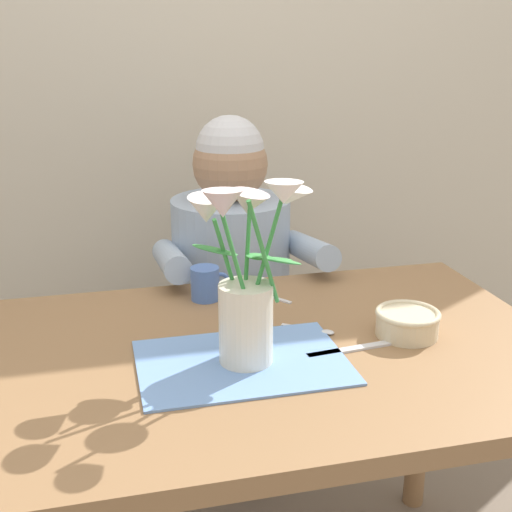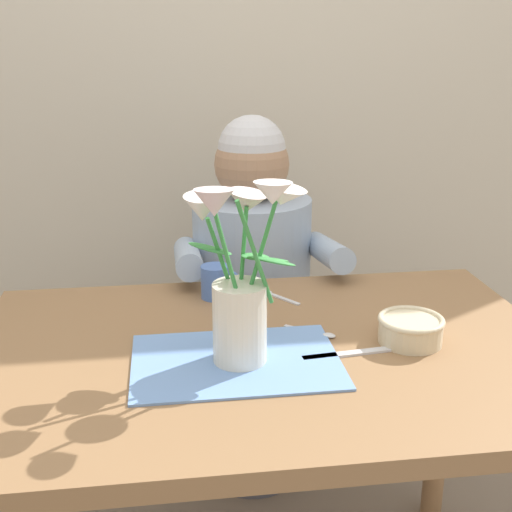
% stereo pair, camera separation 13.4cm
% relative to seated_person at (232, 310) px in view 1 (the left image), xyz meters
% --- Properties ---
extents(wood_panel_backdrop, '(4.00, 0.10, 2.50)m').
position_rel_seated_person_xyz_m(wood_panel_backdrop, '(-0.05, 0.43, 0.69)').
color(wood_panel_backdrop, beige).
rests_on(wood_panel_backdrop, ground_plane).
extents(dining_table, '(1.20, 0.80, 0.74)m').
position_rel_seated_person_xyz_m(dining_table, '(-0.05, -0.62, 0.08)').
color(dining_table, olive).
rests_on(dining_table, ground_plane).
extents(seated_person, '(0.45, 0.47, 1.14)m').
position_rel_seated_person_xyz_m(seated_person, '(0.00, 0.00, 0.00)').
color(seated_person, '#4C4C56').
rests_on(seated_person, ground_plane).
extents(striped_placemat, '(0.40, 0.28, 0.00)m').
position_rel_seated_person_xyz_m(striped_placemat, '(-0.12, -0.67, 0.18)').
color(striped_placemat, '#6B93D1').
rests_on(striped_placemat, dining_table).
extents(flower_vase, '(0.23, 0.25, 0.37)m').
position_rel_seated_person_xyz_m(flower_vase, '(-0.11, -0.67, 0.36)').
color(flower_vase, silver).
rests_on(flower_vase, dining_table).
extents(ceramic_bowl, '(0.14, 0.14, 0.06)m').
position_rel_seated_person_xyz_m(ceramic_bowl, '(0.24, -0.63, 0.21)').
color(ceramic_bowl, beige).
rests_on(ceramic_bowl, dining_table).
extents(dinner_knife, '(0.19, 0.04, 0.00)m').
position_rel_seated_person_xyz_m(dinner_knife, '(0.10, -0.67, 0.18)').
color(dinner_knife, silver).
rests_on(dinner_knife, dining_table).
extents(ceramic_mug, '(0.09, 0.07, 0.08)m').
position_rel_seated_person_xyz_m(ceramic_mug, '(-0.13, -0.33, 0.22)').
color(ceramic_mug, '#476BB7').
rests_on(ceramic_mug, dining_table).
extents(spoon_0, '(0.10, 0.08, 0.01)m').
position_rel_seated_person_xyz_m(spoon_0, '(0.06, -0.57, 0.18)').
color(spoon_0, silver).
rests_on(spoon_0, dining_table).
extents(spoon_1, '(0.08, 0.10, 0.01)m').
position_rel_seated_person_xyz_m(spoon_1, '(0.01, -0.34, 0.18)').
color(spoon_1, silver).
rests_on(spoon_1, dining_table).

